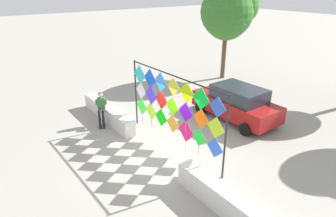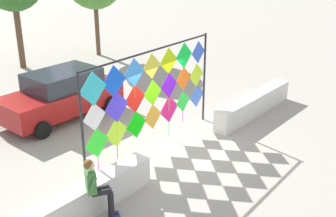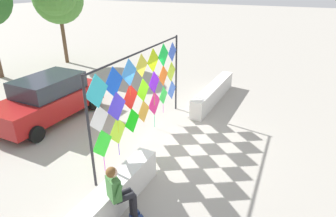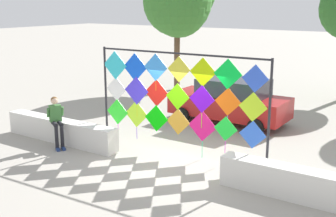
% 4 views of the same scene
% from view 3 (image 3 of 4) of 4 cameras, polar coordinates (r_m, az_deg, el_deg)
% --- Properties ---
extents(ground, '(120.00, 120.00, 0.00)m').
position_cam_3_polar(ground, '(9.85, 0.24, -6.41)').
color(ground, '#9E998E').
extents(plaza_ledge_left, '(4.51, 0.51, 0.75)m').
position_cam_3_polar(plaza_ledge_left, '(6.78, -14.12, -19.85)').
color(plaza_ledge_left, silver).
rests_on(plaza_ledge_left, ground).
extents(plaza_ledge_right, '(4.51, 0.51, 0.75)m').
position_cam_3_polar(plaza_ledge_right, '(13.07, 9.04, 3.10)').
color(plaza_ledge_right, silver).
rests_on(plaza_ledge_right, ground).
extents(kite_display_rack, '(5.54, 0.24, 3.09)m').
position_cam_3_polar(kite_display_rack, '(9.17, -5.19, 4.21)').
color(kite_display_rack, '#232328').
rests_on(kite_display_rack, ground).
extents(seated_vendor, '(0.77, 0.68, 1.60)m').
position_cam_3_polar(seated_vendor, '(6.37, -9.61, -15.85)').
color(seated_vendor, black).
rests_on(seated_vendor, ground).
extents(parked_car, '(4.36, 2.10, 1.69)m').
position_cam_3_polar(parked_car, '(11.93, -22.69, 1.86)').
color(parked_car, maroon).
rests_on(parked_car, ground).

